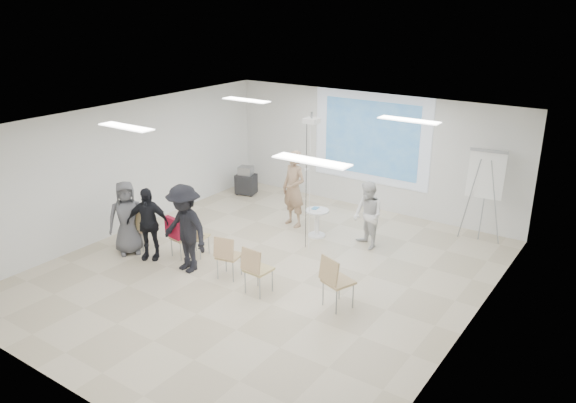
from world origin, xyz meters
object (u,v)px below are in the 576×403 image
Objects in this scene: chair_right_inner at (256,267)px; chair_left_mid at (179,235)px; pedestal_table at (317,221)px; av_cart at (246,181)px; chair_far_left at (140,225)px; audience_outer at (127,214)px; player_right at (368,212)px; chair_right_far at (335,278)px; flipchart_easel at (486,175)px; audience_left at (148,218)px; player_left at (294,184)px; laptop at (198,235)px; chair_left_inner at (195,234)px; chair_center at (227,254)px; audience_mid at (184,223)px.

chair_left_mid is at bearing 174.88° from chair_right_inner.
pedestal_table is 0.84× the size of av_cart.
chair_far_left is 0.46m from audience_outer.
chair_left_mid is at bearing -105.60° from player_right.
chair_far_left is at bearing -156.81° from chair_right_far.
chair_right_inner is at bearing -125.85° from flipchart_easel.
chair_far_left is 0.68m from audience_left.
player_left is 3.88m from audience_outer.
player_right is 1.75× the size of chair_right_inner.
flipchart_easel is at bearing 64.60° from chair_right_inner.
audience_outer reaches higher than audience_left.
player_left is at bearing 161.94° from pedestal_table.
chair_right_far is at bearing 166.66° from laptop.
audience_left reaches higher than pedestal_table.
chair_left_mid is at bearing -151.10° from chair_left_inner.
chair_right_inner is (1.32, -3.20, -0.48)m from player_left.
audience_outer is (-2.52, -0.28, 0.37)m from chair_center.
chair_left_inner is at bearing -122.76° from pedestal_table.
player_right reaches higher than chair_center.
player_left is 2.09× the size of chair_right_far.
chair_right_far is at bearing 14.14° from audience_mid.
player_left reaches higher than audience_left.
audience_left is 4.52m from av_cart.
pedestal_table is 0.71× the size of chair_right_inner.
chair_left_mid is (1.02, 0.15, -0.04)m from chair_far_left.
player_right is at bearing 37.09° from chair_far_left.
audience_left is at bearing -106.12° from player_right.
laptop is at bearing -80.48° from av_cart.
chair_center is at bearing 171.43° from chair_right_inner.
player_left is at bearing 89.50° from audience_mid.
flipchart_easel is at bearing 74.81° from player_right.
chair_right_far is 4.69m from flipchart_easel.
player_right is 0.81× the size of audience_mid.
audience_left is at bearing 33.55° from laptop.
flipchart_easel reaches higher than player_right.
chair_right_inner is (3.33, -0.19, 0.02)m from chair_far_left.
player_right is 1.90× the size of chair_left_inner.
chair_center is at bearing -70.16° from av_cart.
chair_right_inner is (0.50, -2.94, 0.19)m from pedestal_table.
chair_left_inner is 1.52m from audience_outer.
chair_left_inner reaches higher than chair_left_mid.
chair_center is (1.47, -0.17, 0.04)m from chair_left_mid.
player_left is 2.28× the size of chair_far_left.
chair_left_inner is (-1.53, -2.38, 0.14)m from pedestal_table.
chair_far_left is at bearing -99.47° from av_cart.
chair_right_far reaches higher than chair_center.
chair_far_left is at bearing -149.34° from flipchart_easel.
chair_center is 2.29m from chair_right_far.
laptop is at bearing -93.35° from player_left.
chair_right_inner is 0.45× the size of flipchart_easel.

